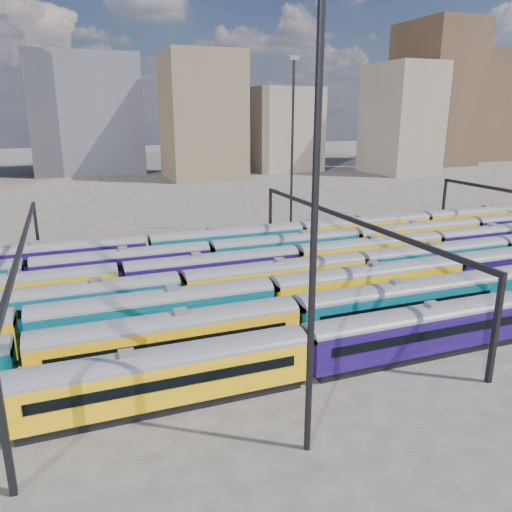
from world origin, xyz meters
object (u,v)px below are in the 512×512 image
object	(u,v)px
rake_0	(304,346)
rake_1	(295,315)
rake_2	(369,281)
mast_2	(315,200)

from	to	relation	value
rake_0	rake_1	bearing A→B (deg)	71.95
rake_2	mast_2	size ratio (longest dim) A/B	5.50
rake_2	rake_0	bearing A→B (deg)	-139.54
rake_2	rake_1	bearing A→B (deg)	-153.66
rake_1	mast_2	world-z (taller)	mast_2
rake_0	rake_2	world-z (taller)	rake_2
rake_1	rake_2	distance (m)	11.27
mast_2	rake_0	bearing A→B (deg)	65.48
rake_0	mast_2	size ratio (longest dim) A/B	4.48
rake_1	rake_0	bearing A→B (deg)	-108.05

